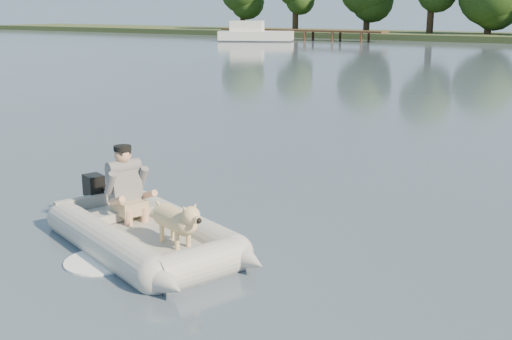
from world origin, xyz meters
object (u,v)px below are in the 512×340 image
Objects in this scene: man at (125,182)px; dog at (175,223)px; dinghy at (146,206)px; cabin_cruiser at (256,31)px; dock at (300,35)px.

man is 1.16× the size of dog.
cabin_cruiser is at bearing 140.38° from dinghy.
cabin_cruiser is (-27.92, 47.20, 0.37)m from dinghy.
dock is 2.43× the size of cabin_cruiser.
dinghy is 4.50× the size of man.
dock is 57.82m from dinghy.
cabin_cruiser is at bearing 140.85° from dog.
dinghy is 5.20× the size of dog.
dinghy reaches higher than dog.
dog is (0.63, -0.17, -0.08)m from dinghy.
man reaches higher than dock.
dog is (26.24, -52.01, 0.00)m from dock.
dog is at bearing -0.00° from man.
man is at bearing -64.17° from dock.
man is (-0.65, 0.29, 0.19)m from dinghy.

